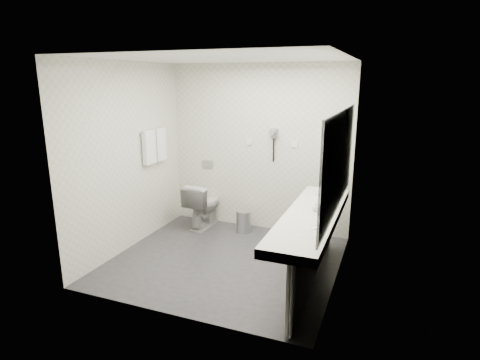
% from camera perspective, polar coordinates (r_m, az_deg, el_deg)
% --- Properties ---
extents(floor, '(2.80, 2.80, 0.00)m').
position_cam_1_polar(floor, '(5.19, -2.19, -11.54)').
color(floor, '#2E2D33').
rests_on(floor, ground).
extents(ceiling, '(2.80, 2.80, 0.00)m').
position_cam_1_polar(ceiling, '(4.67, -2.50, 17.23)').
color(ceiling, white).
rests_on(ceiling, wall_back).
extents(wall_back, '(2.80, 0.00, 2.80)m').
position_cam_1_polar(wall_back, '(5.97, 2.70, 4.56)').
color(wall_back, silver).
rests_on(wall_back, floor).
extents(wall_front, '(2.80, 0.00, 2.80)m').
position_cam_1_polar(wall_front, '(3.66, -10.53, -2.02)').
color(wall_front, silver).
rests_on(wall_front, floor).
extents(wall_left, '(0.00, 2.60, 2.60)m').
position_cam_1_polar(wall_left, '(5.48, -15.89, 3.14)').
color(wall_left, silver).
rests_on(wall_left, floor).
extents(wall_right, '(0.00, 2.60, 2.60)m').
position_cam_1_polar(wall_right, '(4.41, 14.55, 0.59)').
color(wall_right, silver).
rests_on(wall_right, floor).
extents(vanity_counter, '(0.55, 2.20, 0.10)m').
position_cam_1_polar(vanity_counter, '(4.39, 10.28, -5.38)').
color(vanity_counter, white).
rests_on(vanity_counter, floor).
extents(vanity_panel, '(0.03, 2.15, 0.75)m').
position_cam_1_polar(vanity_panel, '(4.55, 10.35, -10.46)').
color(vanity_panel, '#9C9894').
rests_on(vanity_panel, floor).
extents(vanity_post_near, '(0.06, 0.06, 0.75)m').
position_cam_1_polar(vanity_post_near, '(3.64, 7.47, -17.09)').
color(vanity_post_near, silver).
rests_on(vanity_post_near, floor).
extents(vanity_post_far, '(0.06, 0.06, 0.75)m').
position_cam_1_polar(vanity_post_far, '(5.49, 12.81, -6.14)').
color(vanity_post_far, silver).
rests_on(vanity_post_far, floor).
extents(mirror, '(0.02, 2.20, 1.05)m').
position_cam_1_polar(mirror, '(4.18, 14.17, 2.66)').
color(mirror, '#B2BCC6').
rests_on(mirror, wall_right).
extents(basin_near, '(0.40, 0.31, 0.05)m').
position_cam_1_polar(basin_near, '(3.78, 8.34, -8.04)').
color(basin_near, white).
rests_on(basin_near, vanity_counter).
extents(basin_far, '(0.40, 0.31, 0.05)m').
position_cam_1_polar(basin_far, '(4.99, 11.78, -2.61)').
color(basin_far, white).
rests_on(basin_far, vanity_counter).
extents(faucet_near, '(0.04, 0.04, 0.15)m').
position_cam_1_polar(faucet_near, '(3.72, 11.33, -7.10)').
color(faucet_near, silver).
rests_on(faucet_near, vanity_counter).
extents(faucet_far, '(0.04, 0.04, 0.15)m').
position_cam_1_polar(faucet_far, '(4.94, 14.06, -1.83)').
color(faucet_far, silver).
rests_on(faucet_far, vanity_counter).
extents(soap_bottle_a, '(0.05, 0.05, 0.10)m').
position_cam_1_polar(soap_bottle_a, '(4.45, 11.77, -3.84)').
color(soap_bottle_a, white).
rests_on(soap_bottle_a, vanity_counter).
extents(soap_bottle_b, '(0.10, 0.10, 0.09)m').
position_cam_1_polar(soap_bottle_b, '(4.43, 10.90, -3.90)').
color(soap_bottle_b, white).
rests_on(soap_bottle_b, vanity_counter).
extents(soap_bottle_c, '(0.05, 0.05, 0.12)m').
position_cam_1_polar(soap_bottle_c, '(4.30, 11.36, -4.35)').
color(soap_bottle_c, white).
rests_on(soap_bottle_c, vanity_counter).
extents(glass_left, '(0.06, 0.06, 0.10)m').
position_cam_1_polar(glass_left, '(4.59, 13.18, -3.34)').
color(glass_left, silver).
rests_on(glass_left, vanity_counter).
extents(glass_right, '(0.07, 0.07, 0.12)m').
position_cam_1_polar(glass_right, '(4.66, 13.72, -3.01)').
color(glass_right, silver).
rests_on(glass_right, vanity_counter).
extents(toilet, '(0.43, 0.72, 0.71)m').
position_cam_1_polar(toilet, '(6.21, -5.35, -3.59)').
color(toilet, white).
rests_on(toilet, floor).
extents(flush_plate, '(0.18, 0.02, 0.12)m').
position_cam_1_polar(flush_plate, '(6.33, -4.69, 2.33)').
color(flush_plate, '#B2B5BA').
rests_on(flush_plate, wall_back).
extents(pedal_bin, '(0.30, 0.30, 0.32)m').
position_cam_1_polar(pedal_bin, '(6.03, 0.55, -6.05)').
color(pedal_bin, '#B2B5BA').
rests_on(pedal_bin, floor).
extents(bin_lid, '(0.23, 0.23, 0.02)m').
position_cam_1_polar(bin_lid, '(5.98, 0.55, -4.56)').
color(bin_lid, '#B2B5BA').
rests_on(bin_lid, pedal_bin).
extents(towel_rail, '(0.02, 0.62, 0.02)m').
position_cam_1_polar(towel_rail, '(5.85, -12.45, 7.01)').
color(towel_rail, silver).
rests_on(towel_rail, wall_left).
extents(towel_near, '(0.07, 0.24, 0.48)m').
position_cam_1_polar(towel_near, '(5.76, -13.02, 4.65)').
color(towel_near, white).
rests_on(towel_near, towel_rail).
extents(towel_far, '(0.07, 0.24, 0.48)m').
position_cam_1_polar(towel_far, '(5.99, -11.52, 5.10)').
color(towel_far, white).
rests_on(towel_far, towel_rail).
extents(dryer_cradle, '(0.10, 0.04, 0.14)m').
position_cam_1_polar(dryer_cradle, '(5.82, 4.97, 6.77)').
color(dryer_cradle, gray).
rests_on(dryer_cradle, wall_back).
extents(dryer_barrel, '(0.08, 0.14, 0.08)m').
position_cam_1_polar(dryer_barrel, '(5.75, 4.78, 6.98)').
color(dryer_barrel, gray).
rests_on(dryer_barrel, dryer_cradle).
extents(dryer_cord, '(0.02, 0.02, 0.35)m').
position_cam_1_polar(dryer_cord, '(5.85, 4.88, 4.33)').
color(dryer_cord, black).
rests_on(dryer_cord, dryer_cradle).
extents(switch_plate_a, '(0.09, 0.02, 0.09)m').
position_cam_1_polar(switch_plate_a, '(5.99, 1.30, 5.58)').
color(switch_plate_a, white).
rests_on(switch_plate_a, wall_back).
extents(switch_plate_b, '(0.09, 0.02, 0.09)m').
position_cam_1_polar(switch_plate_b, '(5.79, 7.85, 5.14)').
color(switch_plate_b, white).
rests_on(switch_plate_b, wall_back).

